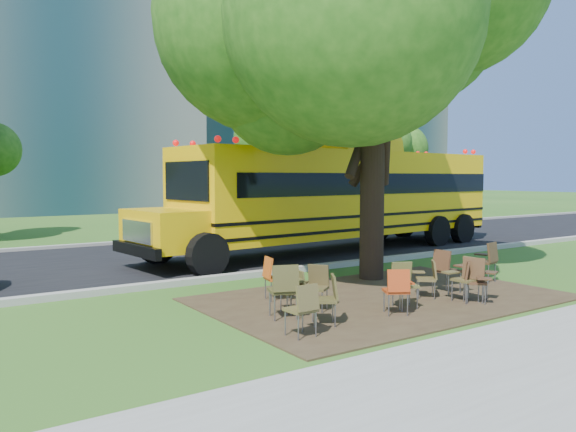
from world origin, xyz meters
TOP-DOWN VIEW (x-y plane):
  - ground at (0.00, 0.00)m, footprint 160.00×160.00m
  - dirt_patch at (1.00, -0.50)m, footprint 7.00×4.50m
  - asphalt_road at (0.00, 7.00)m, footprint 80.00×8.00m
  - kerb_near at (0.00, 3.00)m, footprint 80.00×0.25m
  - kerb_far at (0.00, 11.10)m, footprint 80.00×0.25m
  - building_right at (24.00, 38.00)m, footprint 30.00×16.00m
  - bg_tree_3 at (8.00, 14.00)m, footprint 5.60×5.60m
  - bg_tree_4 at (16.00, 13.00)m, footprint 5.00×5.00m
  - main_tree at (2.20, 1.16)m, footprint 7.20×7.20m
  - school_bus at (5.01, 5.55)m, footprint 13.33×4.11m
  - chair_0 at (-1.91, -1.85)m, footprint 0.54×0.50m
  - chair_1 at (-1.54, -0.81)m, footprint 0.76×0.60m
  - chair_2 at (-1.19, -1.48)m, footprint 0.56×0.71m
  - chair_3 at (0.69, -1.32)m, footprint 0.68×0.54m
  - chair_4 at (0.21, -1.68)m, footprint 0.70×0.55m
  - chair_5 at (2.04, -1.82)m, footprint 0.56×0.70m
  - chair_6 at (2.06, -1.65)m, footprint 0.51×0.59m
  - chair_7 at (2.19, -1.78)m, footprint 0.70×0.60m
  - chair_8 at (-1.17, -0.52)m, footprint 0.45×0.58m
  - chair_9 at (-0.75, -0.58)m, footprint 0.70×0.56m
  - chair_10 at (-0.94, 0.47)m, footprint 0.51×0.65m
  - chair_11 at (1.70, -1.02)m, footprint 0.52×0.66m
  - chair_12 at (2.36, -0.92)m, footprint 0.54×0.59m
  - chair_13 at (4.05, -0.64)m, footprint 0.64×0.67m

SIDE VIEW (x-z plane):
  - ground at x=0.00m, z-range 0.00..0.00m
  - dirt_patch at x=1.00m, z-range 0.00..0.03m
  - asphalt_road at x=0.00m, z-range 0.00..0.04m
  - kerb_near at x=0.00m, z-range 0.00..0.14m
  - kerb_far at x=0.00m, z-range 0.00..0.14m
  - chair_11 at x=1.70m, z-range 0.09..0.86m
  - chair_8 at x=-1.17m, z-range 0.09..0.86m
  - chair_5 at x=2.04m, z-range 0.10..0.92m
  - chair_9 at x=-0.75m, z-range 0.10..0.93m
  - chair_0 at x=-1.91m, z-range 0.10..0.93m
  - chair_2 at x=-1.19m, z-range 0.10..0.94m
  - chair_4 at x=0.21m, z-range 0.10..0.94m
  - chair_3 at x=0.69m, z-range 0.10..0.95m
  - chair_10 at x=-0.94m, z-range 0.10..0.97m
  - chair_6 at x=2.06m, z-range 0.10..0.98m
  - chair_7 at x=2.19m, z-range 0.10..0.99m
  - chair_12 at x=2.36m, z-range 0.11..1.03m
  - chair_13 at x=4.05m, z-range 0.11..1.05m
  - chair_1 at x=-1.54m, z-range 0.11..1.07m
  - school_bus at x=5.01m, z-range 0.25..3.46m
  - bg_tree_4 at x=16.00m, z-range 0.92..7.77m
  - bg_tree_3 at x=8.00m, z-range 1.11..8.95m
  - main_tree at x=2.20m, z-range 0.86..9.81m
  - building_right at x=24.00m, z-range 0.00..25.00m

